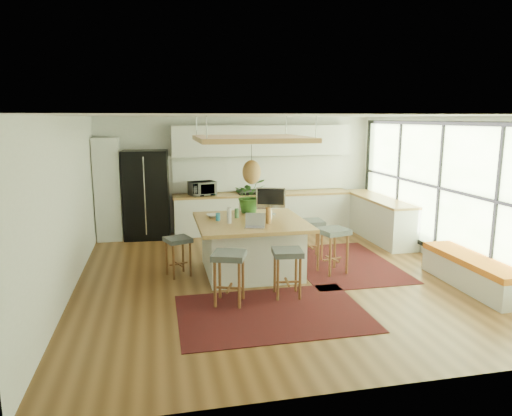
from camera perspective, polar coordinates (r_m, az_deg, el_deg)
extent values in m
plane|color=#523217|center=(8.08, 2.15, -8.28)|extent=(7.00, 7.00, 0.00)
plane|color=white|center=(7.63, 2.30, 11.22)|extent=(7.00, 7.00, 0.00)
plane|color=silver|center=(11.14, -2.24, 4.18)|extent=(6.50, 0.00, 6.50)
plane|color=silver|center=(4.52, 13.29, -6.22)|extent=(6.50, 0.00, 6.50)
plane|color=silver|center=(7.63, -22.15, 0.23)|extent=(0.00, 7.00, 7.00)
plane|color=silver|center=(9.10, 22.48, 1.83)|extent=(0.00, 7.00, 7.00)
cube|color=silver|center=(10.74, -17.64, 2.20)|extent=(0.55, 0.60, 2.25)
cube|color=silver|center=(11.08, 0.89, -0.62)|extent=(4.20, 0.60, 0.88)
cube|color=olive|center=(11.00, 0.89, 1.73)|extent=(4.24, 0.64, 0.05)
cube|color=white|center=(11.22, 0.56, 4.24)|extent=(4.20, 0.02, 0.80)
cube|color=silver|center=(11.00, 0.75, 8.28)|extent=(4.20, 0.34, 0.70)
cube|color=silver|center=(10.79, 14.74, -1.30)|extent=(0.60, 2.50, 0.88)
cube|color=olive|center=(10.71, 14.86, 1.11)|extent=(0.64, 2.54, 0.05)
cube|color=black|center=(6.62, 2.02, -12.72)|extent=(2.60, 1.80, 0.01)
cube|color=black|center=(8.86, 10.46, -6.70)|extent=(1.80, 2.60, 0.01)
imported|color=#A5A5AA|center=(10.68, -6.61, 2.57)|extent=(0.64, 0.46, 0.39)
imported|color=#1E4C19|center=(8.65, -0.75, 1.09)|extent=(0.60, 0.66, 0.50)
imported|color=silver|center=(8.29, -5.25, -0.95)|extent=(0.25, 0.25, 0.06)
cylinder|color=teal|center=(8.02, -4.65, -0.87)|extent=(0.07, 0.07, 0.19)
cylinder|color=#BCBBC1|center=(7.80, -3.31, -1.19)|extent=(0.07, 0.07, 0.19)
cylinder|color=#976232|center=(7.78, 1.60, -1.21)|extent=(0.07, 0.07, 0.19)
cylinder|color=silver|center=(8.13, 1.70, -0.67)|extent=(0.07, 0.07, 0.19)
cylinder|color=#4F834F|center=(8.21, -2.36, -0.56)|extent=(0.07, 0.07, 0.19)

